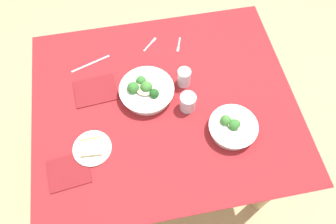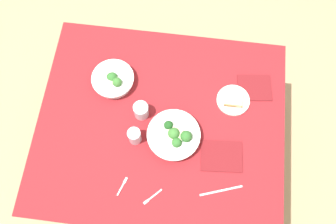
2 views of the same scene
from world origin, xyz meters
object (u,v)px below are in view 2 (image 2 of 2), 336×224
table_knife_left (221,191)px  broccoli_bowl_far (113,80)px  napkin_folded_upper (221,156)px  broccoli_bowl_near (174,136)px  napkin_folded_lower (255,88)px  fork_by_far_bowl (123,186)px  fork_by_near_bowl (152,197)px  bread_side_plate (233,100)px  water_glass_side (135,136)px  water_glass_center (141,111)px

table_knife_left → broccoli_bowl_far: bearing=121.7°
table_knife_left → napkin_folded_upper: napkin_folded_upper is taller
broccoli_bowl_near → napkin_folded_lower: bearing=39.7°
fork_by_far_bowl → napkin_folded_upper: bearing=-46.8°
fork_by_near_bowl → napkin_folded_upper: size_ratio=0.41×
broccoli_bowl_near → bread_side_plate: broccoli_bowl_near is taller
fork_by_far_bowl → fork_by_near_bowl: (0.15, -0.04, -0.00)m
broccoli_bowl_near → fork_by_near_bowl: bearing=-102.8°
broccoli_bowl_near → fork_by_near_bowl: size_ratio=3.15×
napkin_folded_upper → bread_side_plate: bearing=82.8°
broccoli_bowl_far → fork_by_far_bowl: (0.14, -0.54, -0.03)m
fork_by_far_bowl → fork_by_near_bowl: 0.15m
broccoli_bowl_near → water_glass_side: water_glass_side is taller
napkin_folded_lower → broccoli_bowl_far: bearing=-175.4°
broccoli_bowl_near → table_knife_left: 0.35m
napkin_folded_upper → fork_by_far_bowl: bearing=-156.2°
bread_side_plate → table_knife_left: (-0.03, -0.47, -0.01)m
bread_side_plate → napkin_folded_lower: 0.14m
water_glass_side → fork_by_far_bowl: water_glass_side is taller
broccoli_bowl_far → broccoli_bowl_near: (0.36, -0.27, 0.00)m
bread_side_plate → water_glass_side: water_glass_side is taller
bread_side_plate → fork_by_far_bowl: size_ratio=1.85×
broccoli_bowl_near → fork_by_far_bowl: broccoli_bowl_near is taller
water_glass_side → table_knife_left: water_glass_side is taller
water_glass_side → table_knife_left: bearing=-24.6°
bread_side_plate → napkin_folded_upper: (-0.04, -0.30, -0.01)m
broccoli_bowl_far → napkin_folded_upper: (0.60, -0.33, -0.03)m
bread_side_plate → water_glass_center: (-0.47, -0.13, 0.04)m
broccoli_bowl_far → napkin_folded_lower: size_ratio=1.26×
bread_side_plate → napkin_folded_upper: bearing=-97.2°
water_glass_side → napkin_folded_upper: 0.44m
broccoli_bowl_near → bread_side_plate: size_ratio=1.53×
water_glass_center → fork_by_far_bowl: bearing=-95.5°
napkin_folded_upper → water_glass_side: bearing=175.3°
water_glass_center → water_glass_side: 0.14m
fork_by_far_bowl → table_knife_left: (0.47, 0.03, -0.00)m
water_glass_side → fork_by_near_bowl: size_ratio=1.17×
fork_by_far_bowl → napkin_folded_upper: (0.46, 0.20, 0.00)m
broccoli_bowl_near → water_glass_side: size_ratio=2.69×
broccoli_bowl_near → table_knife_left: broccoli_bowl_near is taller
bread_side_plate → water_glass_side: 0.55m
bread_side_plate → fork_by_far_bowl: 0.71m
broccoli_bowl_near → water_glass_side: bearing=-170.9°
water_glass_side → table_knife_left: 0.50m
water_glass_side → table_knife_left: (0.45, -0.21, -0.05)m
fork_by_near_bowl → table_knife_left: (0.33, 0.07, -0.00)m
fork_by_far_bowl → broccoli_bowl_near: bearing=-19.4°
fork_by_far_bowl → napkin_folded_upper: size_ratio=0.46×
broccoli_bowl_far → water_glass_center: bearing=-42.4°
table_knife_left → napkin_folded_upper: size_ratio=1.04×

